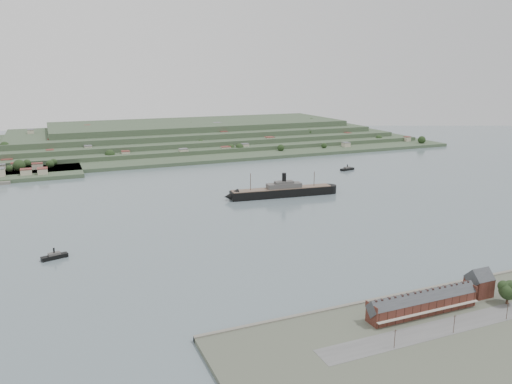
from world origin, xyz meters
name	(u,v)px	position (x,y,z in m)	size (l,w,h in m)	color
ground	(280,216)	(0.00, 0.00, 0.00)	(1400.00, 1400.00, 0.00)	slate
near_shore	(471,330)	(0.00, -186.75, 1.01)	(220.00, 80.00, 2.60)	#4C5142
terrace_row	(423,303)	(-10.00, -168.02, 6.84)	(55.60, 9.80, 11.07)	#4A231A
gabled_building	(479,283)	(27.50, -164.00, 8.19)	(10.40, 10.18, 14.09)	#4A231A
far_peninsula	(182,137)	(27.91, 393.10, 11.88)	(760.00, 309.00, 30.00)	#31452E
steamship	(279,192)	(25.75, 55.34, 4.61)	(104.09, 21.76, 24.97)	black
tugboat	(54,256)	(-159.71, -27.48, 1.64)	(15.45, 7.78, 6.72)	black
ferry_east	(347,169)	(146.86, 133.79, 1.59)	(18.19, 8.51, 6.58)	black
fig_tree	(509,290)	(32.89, -176.58, 9.19)	(10.55, 9.14, 11.77)	#3A261A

